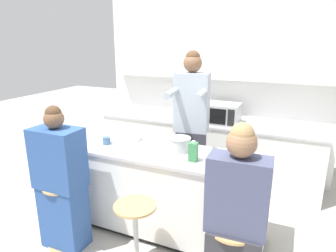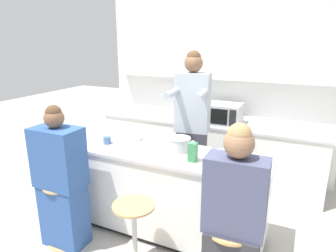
{
  "view_description": "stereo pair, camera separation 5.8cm",
  "coord_description": "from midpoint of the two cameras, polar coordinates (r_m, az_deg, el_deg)",
  "views": [
    {
      "loc": [
        1.17,
        -2.55,
        1.99
      ],
      "look_at": [
        0.0,
        0.07,
        1.16
      ],
      "focal_mm": 32.0,
      "sensor_mm": 36.0,
      "label": 1
    },
    {
      "loc": [
        1.22,
        -2.52,
        1.99
      ],
      "look_at": [
        0.0,
        0.07,
        1.16
      ],
      "focal_mm": 32.0,
      "sensor_mm": 36.0,
      "label": 2
    }
  ],
  "objects": [
    {
      "name": "ground_plane",
      "position": [
        3.43,
        -0.99,
        -19.19
      ],
      "size": [
        16.0,
        16.0,
        0.0
      ],
      "primitive_type": "plane",
      "color": "#B2ADA3"
    },
    {
      "name": "wall_back",
      "position": [
        4.4,
        8.39,
        10.19
      ],
      "size": [
        3.37,
        0.22,
        2.7
      ],
      "color": "silver",
      "rests_on": "ground_plane"
    },
    {
      "name": "back_counter",
      "position": [
        4.39,
        6.76,
        -4.57
      ],
      "size": [
        3.13,
        0.6,
        0.89
      ],
      "color": "white",
      "rests_on": "ground_plane"
    },
    {
      "name": "kitchen_island",
      "position": [
        3.19,
        -1.03,
        -12.44
      ],
      "size": [
        2.07,
        0.66,
        0.91
      ],
      "color": "black",
      "rests_on": "ground_plane"
    },
    {
      "name": "bar_stool_leftmost",
      "position": [
        3.25,
        -19.59,
        -15.16
      ],
      "size": [
        0.38,
        0.38,
        0.64
      ],
      "color": "tan",
      "rests_on": "ground_plane"
    },
    {
      "name": "bar_stool_center",
      "position": [
        2.79,
        -6.74,
        -19.94
      ],
      "size": [
        0.38,
        0.38,
        0.64
      ],
      "color": "tan",
      "rests_on": "ground_plane"
    },
    {
      "name": "person_cooking",
      "position": [
        3.47,
        3.93,
        -1.26
      ],
      "size": [
        0.46,
        0.63,
        1.88
      ],
      "rotation": [
        0.0,
        0.0,
        0.13
      ],
      "color": "#383842",
      "rests_on": "ground_plane"
    },
    {
      "name": "person_wrapped_blanket",
      "position": [
        3.08,
        -20.24,
        -10.2
      ],
      "size": [
        0.46,
        0.29,
        1.43
      ],
      "rotation": [
        0.0,
        0.0,
        0.01
      ],
      "color": "#2D5193",
      "rests_on": "ground_plane"
    },
    {
      "name": "person_seated_near",
      "position": [
        2.36,
        12.02,
        -18.16
      ],
      "size": [
        0.44,
        0.28,
        1.46
      ],
      "rotation": [
        0.0,
        0.0,
        0.04
      ],
      "color": "#333338",
      "rests_on": "ground_plane"
    },
    {
      "name": "cooking_pot",
      "position": [
        3.01,
        1.65,
        -3.47
      ],
      "size": [
        0.32,
        0.23,
        0.14
      ],
      "color": "#B7BABC",
      "rests_on": "kitchen_island"
    },
    {
      "name": "fruit_bowl",
      "position": [
        3.37,
        -7.59,
        -2.12
      ],
      "size": [
        0.23,
        0.23,
        0.06
      ],
      "color": "white",
      "rests_on": "kitchen_island"
    },
    {
      "name": "coffee_cup_near",
      "position": [
        3.27,
        -12.13,
        -2.73
      ],
      "size": [
        0.11,
        0.08,
        0.08
      ],
      "color": "#4C7099",
      "rests_on": "kitchen_island"
    },
    {
      "name": "banana_bunch",
      "position": [
        2.76,
        12.27,
        -6.78
      ],
      "size": [
        0.13,
        0.09,
        0.04
      ],
      "color": "yellow",
      "rests_on": "kitchen_island"
    },
    {
      "name": "juice_carton",
      "position": [
        2.76,
        4.25,
        -4.91
      ],
      "size": [
        0.07,
        0.07,
        0.19
      ],
      "color": "#38844C",
      "rests_on": "kitchen_island"
    },
    {
      "name": "microwave",
      "position": [
        4.13,
        9.73,
        2.39
      ],
      "size": [
        0.48,
        0.39,
        0.27
      ],
      "color": "#B2B5B7",
      "rests_on": "back_counter"
    },
    {
      "name": "potted_plant",
      "position": [
        4.31,
        3.18,
        3.36
      ],
      "size": [
        0.21,
        0.21,
        0.27
      ],
      "color": "#93563D",
      "rests_on": "back_counter"
    }
  ]
}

